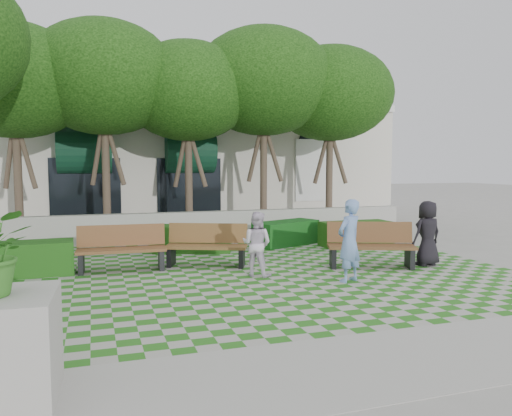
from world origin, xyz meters
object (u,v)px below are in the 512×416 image
object	(u,v)px
bench_mid	(207,246)
person_blue	(349,241)
hedge_east	(355,234)
person_dark	(427,233)
bench_east	(371,246)
person_white	(257,244)
hedge_midright	(286,233)
hedge_west	(23,259)
bench_west	(122,249)
hedge_midleft	(193,239)

from	to	relation	value
bench_mid	person_blue	distance (m)	3.56
hedge_east	person_dark	world-z (taller)	person_dark
person_blue	person_dark	bearing A→B (deg)	174.04
bench_east	hedge_east	size ratio (longest dim) A/B	1.01
person_white	bench_east	bearing A→B (deg)	-136.77
person_blue	person_white	world-z (taller)	person_blue
bench_east	person_blue	xyz separation A→B (m)	(-1.22, -1.17, 0.35)
bench_east	hedge_midright	size ratio (longest dim) A/B	1.03
person_blue	hedge_east	bearing A→B (deg)	-146.08
hedge_east	bench_east	bearing A→B (deg)	-112.95
bench_east	hedge_midright	world-z (taller)	bench_east
hedge_west	person_white	distance (m)	5.17
bench_mid	person_dark	bearing A→B (deg)	4.33
bench_east	bench_mid	distance (m)	3.93
hedge_midright	person_blue	world-z (taller)	person_blue
person_blue	hedge_west	bearing A→B (deg)	-47.73
hedge_west	person_white	world-z (taller)	person_white
bench_mid	person_white	bearing A→B (deg)	-38.49
person_white	hedge_east	bearing A→B (deg)	-102.33
bench_west	person_dark	xyz separation A→B (m)	(7.07, -1.71, 0.28)
bench_east	bench_mid	xyz separation A→B (m)	(-3.68, 1.37, -0.03)
hedge_midleft	hedge_west	size ratio (longest dim) A/B	1.00
person_dark	hedge_east	bearing A→B (deg)	-93.78
hedge_midright	hedge_west	distance (m)	7.38
hedge_midleft	bench_mid	bearing A→B (deg)	-91.34
bench_mid	hedge_west	xyz separation A→B (m)	(-4.10, 0.21, -0.12)
bench_mid	person_blue	world-z (taller)	person_blue
person_white	person_blue	bearing A→B (deg)	-171.72
person_dark	person_white	size ratio (longest dim) A/B	1.11
bench_mid	bench_east	bearing A→B (deg)	1.79
hedge_midleft	hedge_west	xyz separation A→B (m)	(-4.14, -1.82, -0.00)
person_dark	bench_mid	bearing A→B (deg)	-24.93
bench_east	person_blue	world-z (taller)	person_blue
hedge_midleft	hedge_west	bearing A→B (deg)	-156.31
bench_east	person_white	bearing A→B (deg)	-158.08
hedge_west	person_dark	world-z (taller)	person_dark
hedge_midleft	person_white	xyz separation A→B (m)	(0.75, -3.45, 0.34)
bench_east	hedge_midright	distance (m)	3.77
bench_east	hedge_west	distance (m)	7.94
bench_west	bench_east	bearing A→B (deg)	-11.39
person_blue	person_dark	world-z (taller)	person_blue
bench_west	person_blue	xyz separation A→B (m)	(4.45, -2.62, 0.36)
bench_east	hedge_midright	bearing A→B (deg)	121.67
hedge_midright	person_white	bearing A→B (deg)	-120.20
bench_west	hedge_midright	bearing A→B (deg)	27.29
bench_mid	person_blue	size ratio (longest dim) A/B	1.17
hedge_east	hedge_midright	distance (m)	2.09
hedge_west	person_dark	bearing A→B (deg)	-11.41
bench_east	bench_west	distance (m)	5.85
bench_west	hedge_west	xyz separation A→B (m)	(-2.11, 0.14, -0.13)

